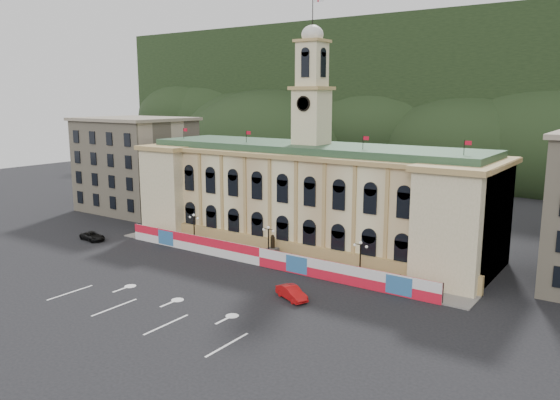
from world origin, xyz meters
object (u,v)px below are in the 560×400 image
Objects in this scene: statue at (273,252)px; lamp_center at (268,241)px; red_sedan at (292,293)px; black_suv at (93,236)px.

lamp_center is at bearing -90.00° from statue.
statue is at bearing 68.03° from red_sedan.
red_sedan is (10.47, -10.97, -0.42)m from statue.
statue is 0.76× the size of red_sedan.
statue reaches higher than red_sedan.
red_sedan is at bearing -46.34° from statue.
red_sedan is at bearing -43.60° from lamp_center.
lamp_center is at bearing 70.77° from red_sedan.
black_suv is (-30.00, -6.56, -2.40)m from lamp_center.
statue is 30.94m from black_suv.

